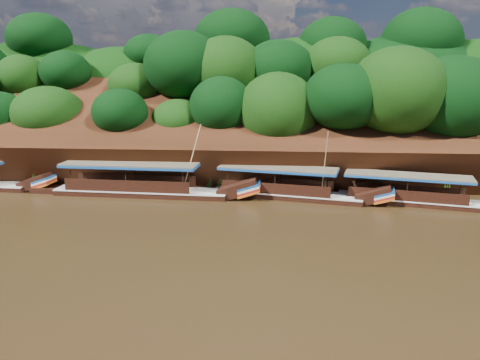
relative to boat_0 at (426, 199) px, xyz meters
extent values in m
plane|color=black|center=(-11.73, -6.55, -0.51)|extent=(160.00, 160.00, 0.00)
cube|color=#31190B|center=(-11.73, 9.45, 2.99)|extent=(120.00, 16.12, 13.64)
cube|color=#31190B|center=(-11.73, 19.45, -0.51)|extent=(120.00, 24.00, 12.00)
ellipsoid|color=#08340A|center=(-41.73, 15.45, 8.49)|extent=(20.00, 10.00, 8.00)
ellipsoid|color=#08340A|center=(-17.73, 8.45, 2.99)|extent=(18.00, 8.00, 6.40)
ellipsoid|color=#08340A|center=(-11.73, 16.45, 8.69)|extent=(24.00, 11.00, 8.40)
cube|color=black|center=(-0.69, 0.17, -0.51)|extent=(11.92, 4.70, 0.83)
cube|color=silver|center=(-0.69, 0.17, -0.12)|extent=(11.93, 4.76, 0.09)
cube|color=brown|center=(-1.41, 0.34, 1.70)|extent=(9.50, 4.41, 0.11)
cube|color=#164C93|center=(-1.41, 0.34, 1.59)|extent=(9.50, 4.41, 0.17)
cube|color=black|center=(-10.48, 1.34, -0.51)|extent=(12.15, 4.68, 0.90)
cube|color=silver|center=(-10.48, 1.34, -0.08)|extent=(12.16, 4.74, 0.10)
cube|color=black|center=(-3.91, -0.09, 0.19)|extent=(3.12, 2.21, 1.68)
cube|color=#164C93|center=(-3.18, -0.25, 0.48)|extent=(1.80, 1.98, 0.61)
cube|color=red|center=(-3.18, -0.25, 0.15)|extent=(1.80, 1.98, 0.61)
cube|color=brown|center=(-11.21, 1.50, 1.89)|extent=(9.68, 4.45, 0.12)
cube|color=#164C93|center=(-11.21, 1.50, 1.77)|extent=(9.68, 4.45, 0.18)
cylinder|color=tan|center=(-7.69, 0.12, 2.60)|extent=(0.21, 1.96, 5.01)
cube|color=black|center=(-22.30, 1.21, -0.51)|extent=(14.29, 3.11, 0.97)
cube|color=silver|center=(-22.30, 1.21, -0.05)|extent=(14.30, 3.18, 0.11)
cube|color=black|center=(-14.33, 0.79, 0.24)|extent=(3.42, 1.95, 1.91)
cube|color=#164C93|center=(-13.44, 0.74, 0.56)|extent=(1.83, 1.93, 0.71)
cube|color=red|center=(-13.44, 0.74, 0.20)|extent=(1.83, 1.93, 0.71)
cube|color=brown|center=(-23.18, 1.26, 2.08)|extent=(11.24, 3.30, 0.13)
cube|color=#164C93|center=(-23.18, 1.26, 1.95)|extent=(11.24, 3.30, 0.19)
cylinder|color=tan|center=(-18.02, 0.77, 2.72)|extent=(1.43, 1.21, 5.24)
cube|color=black|center=(-31.68, 2.03, 0.20)|extent=(2.89, 1.83, 1.68)
cube|color=#164C93|center=(-30.95, 1.99, 0.50)|extent=(1.54, 1.82, 0.61)
cube|color=red|center=(-30.95, 1.99, 0.16)|extent=(1.54, 1.82, 0.61)
cone|color=#2F711C|center=(-32.21, 2.95, 0.38)|extent=(1.50, 1.50, 1.78)
cone|color=#2F711C|center=(-24.09, 2.88, 0.52)|extent=(1.50, 1.50, 2.07)
cone|color=#2F711C|center=(-16.54, 2.76, 0.14)|extent=(1.50, 1.50, 1.30)
cone|color=#2F711C|center=(-10.54, 3.15, 0.27)|extent=(1.50, 1.50, 1.57)
cone|color=#2F711C|center=(-4.27, 3.24, 0.45)|extent=(1.50, 1.50, 1.91)
cone|color=#2F711C|center=(2.15, 2.73, 0.21)|extent=(1.50, 1.50, 1.44)
camera|label=1|loc=(-11.29, -35.09, 9.29)|focal=35.00mm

